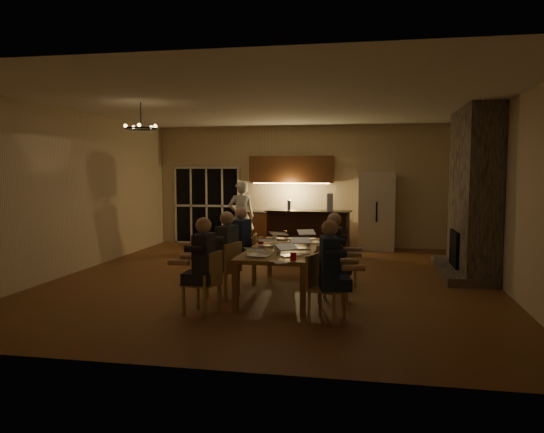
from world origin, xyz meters
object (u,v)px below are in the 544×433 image
(person_right_near, at_px, (329,271))
(person_left_far, at_px, (241,245))
(mug_back, at_px, (274,239))
(can_right, at_px, (308,243))
(laptop_e, at_px, (281,233))
(plate_near, at_px, (302,253))
(refrigerator, at_px, (376,211))
(mug_mid, at_px, (292,241))
(bar_island, at_px, (308,233))
(chair_left_far, at_px, (244,259))
(can_cola, at_px, (285,234))
(chandelier, at_px, (141,129))
(redcup_mid, at_px, (261,240))
(plate_left, at_px, (254,254))
(chair_right_mid, at_px, (334,273))
(bar_bottle, at_px, (289,205))
(standing_person, at_px, (241,216))
(can_silver, at_px, (278,250))
(chair_right_far, at_px, (342,261))
(mug_front, at_px, (277,248))
(laptop_c, at_px, (268,240))
(laptop_f, at_px, (308,233))
(laptop_d, at_px, (301,242))
(bar_blender, at_px, (330,202))
(plate_far, at_px, (315,242))
(chair_right_near, at_px, (327,288))
(person_left_near, at_px, (204,267))
(redcup_near, at_px, (293,256))
(laptop_a, at_px, (258,249))
(chair_left_near, at_px, (201,283))

(person_right_near, bearing_deg, person_left_far, 26.78)
(mug_back, height_order, can_right, can_right)
(laptop_e, height_order, plate_near, laptop_e)
(refrigerator, xyz_separation_m, person_left_far, (-2.40, -4.54, -0.31))
(mug_mid, bearing_deg, bar_island, 92.07)
(chair_left_far, relative_size, can_cola, 7.42)
(chandelier, distance_m, laptop_e, 3.12)
(can_cola, bearing_deg, redcup_mid, -104.25)
(mug_mid, distance_m, plate_left, 1.38)
(chandelier, bearing_deg, plate_near, -13.48)
(bar_island, height_order, chair_right_mid, bar_island)
(chair_left_far, distance_m, bar_bottle, 3.41)
(standing_person, xyz_separation_m, plate_near, (2.14, -4.75, -0.13))
(standing_person, relative_size, can_silver, 14.75)
(chair_right_far, bearing_deg, standing_person, 18.29)
(refrigerator, xyz_separation_m, can_right, (-1.17, -4.86, -0.19))
(person_left_far, distance_m, laptop_e, 0.81)
(mug_front, height_order, bar_bottle, bar_bottle)
(mug_mid, relative_size, can_right, 0.83)
(laptop_c, bearing_deg, laptop_f, -119.50)
(laptop_d, xyz_separation_m, mug_front, (-0.34, -0.31, -0.06))
(chair_left_far, height_order, bar_blender, bar_blender)
(chandelier, distance_m, plate_far, 3.63)
(can_cola, relative_size, bar_blender, 0.29)
(chair_right_near, xyz_separation_m, can_right, (-0.47, 1.77, 0.37))
(laptop_d, height_order, plate_left, laptop_d)
(laptop_f, relative_size, plate_near, 1.26)
(bar_island, xyz_separation_m, person_left_near, (-0.80, -5.48, 0.15))
(plate_far, distance_m, bar_blender, 3.22)
(standing_person, distance_m, chandelier, 4.53)
(chair_right_near, xyz_separation_m, redcup_near, (-0.51, 0.31, 0.37))
(person_left_near, xyz_separation_m, laptop_c, (0.58, 1.70, 0.17))
(plate_left, bearing_deg, laptop_a, -53.66)
(laptop_e, bearing_deg, laptop_f, -160.57)
(chair_right_mid, xyz_separation_m, plate_near, (-0.49, -0.08, 0.31))
(bar_island, bearing_deg, bar_blender, 1.33)
(redcup_near, xyz_separation_m, plate_near, (0.04, 0.65, -0.05))
(refrigerator, height_order, person_left_near, refrigerator)
(laptop_e, bearing_deg, laptop_c, 96.21)
(chair_right_mid, xyz_separation_m, laptop_e, (-1.09, 1.52, 0.42))
(chair_right_far, bearing_deg, plate_left, 121.66)
(chair_right_far, bearing_deg, plate_far, 71.20)
(bar_bottle, bearing_deg, chair_left_near, -94.30)
(chair_left_far, xyz_separation_m, plate_near, (1.19, -1.13, 0.31))
(mug_back, distance_m, can_silver, 1.41)
(can_right, xyz_separation_m, plate_near, (0.00, -0.81, -0.05))
(redcup_mid, distance_m, bar_bottle, 3.54)
(laptop_f, relative_size, redcup_near, 2.67)
(laptop_f, bearing_deg, redcup_near, -109.64)
(can_cola, bearing_deg, chair_left_near, -103.93)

